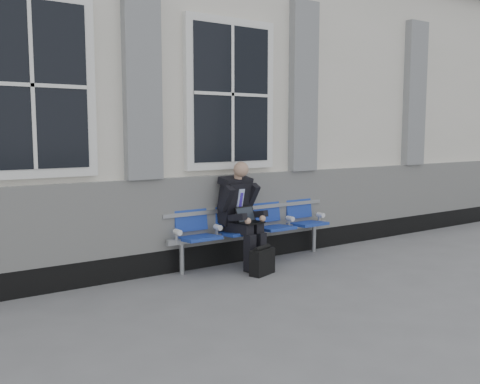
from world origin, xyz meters
TOP-DOWN VIEW (x-y plane):
  - ground at (0.00, 0.00)m, footprint 70.00×70.00m
  - station_building at (-0.02, 3.47)m, footprint 14.40×4.40m
  - bench at (0.62, 1.32)m, footprint 2.60×0.47m
  - businessman at (0.34, 1.19)m, footprint 0.58×0.77m
  - briefcase at (0.34, 0.73)m, footprint 0.39×0.26m

SIDE VIEW (x-z plane):
  - ground at x=0.00m, z-range 0.00..0.00m
  - briefcase at x=0.34m, z-range -0.01..0.35m
  - bench at x=0.62m, z-range 0.10..1.01m
  - businessman at x=0.34m, z-range 0.06..1.44m
  - station_building at x=-0.02m, z-range -0.02..4.47m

